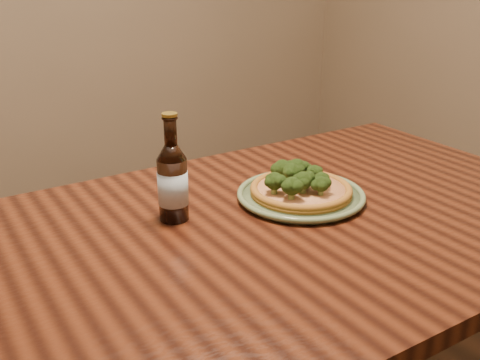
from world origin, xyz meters
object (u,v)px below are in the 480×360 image
table (254,266)px  pizza (300,187)px  beer_bottle (173,181)px  plate (301,195)px

table → pizza: (0.17, 0.07, 0.12)m
pizza → beer_bottle: beer_bottle is taller
table → beer_bottle: size_ratio=6.74×
table → plate: 0.21m
plate → beer_bottle: bearing=168.2°
table → beer_bottle: (-0.12, 0.13, 0.18)m
table → plate: bearing=20.3°
table → pizza: pizza is taller
pizza → table: bearing=-158.9°
table → plate: size_ratio=5.30×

